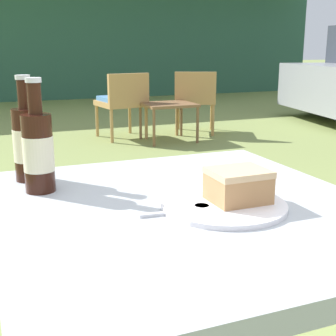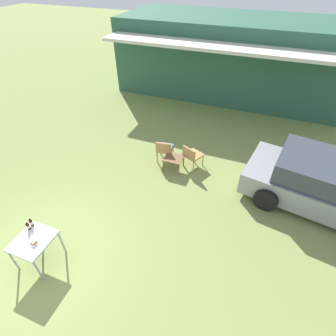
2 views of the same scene
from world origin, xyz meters
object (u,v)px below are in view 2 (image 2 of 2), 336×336
at_px(garden_side_table, 174,159).
at_px(patio_table, 34,242).
at_px(parked_car, 326,185).
at_px(cola_bottle_near, 31,223).
at_px(wicker_chair_cushioned, 165,148).
at_px(cola_bottle_far, 28,226).
at_px(cake_on_plate, 33,242).
at_px(wicker_chair_plain, 192,155).

distance_m(garden_side_table, patio_table, 4.34).
bearing_deg(parked_car, cola_bottle_near, -137.89).
relative_size(wicker_chair_cushioned, garden_side_table, 1.34).
relative_size(patio_table, cola_bottle_far, 3.27).
distance_m(cake_on_plate, cola_bottle_near, 0.49).
distance_m(parked_car, wicker_chair_cushioned, 4.61).
bearing_deg(cake_on_plate, cola_bottle_far, 143.95).
height_order(wicker_chair_cushioned, cola_bottle_near, cola_bottle_near).
bearing_deg(cola_bottle_near, cola_bottle_far, -83.11).
relative_size(parked_car, patio_table, 5.48).
distance_m(patio_table, cola_bottle_far, 0.37).
bearing_deg(cola_bottle_near, cake_on_plate, -44.83).
bearing_deg(patio_table, wicker_chair_cushioned, 75.22).
bearing_deg(patio_table, garden_side_table, 68.57).
bearing_deg(wicker_chair_plain, cola_bottle_far, 85.89).
relative_size(wicker_chair_plain, cake_on_plate, 3.07).
bearing_deg(cola_bottle_far, cake_on_plate, -36.05).
bearing_deg(cola_bottle_near, garden_side_table, 63.60).
height_order(wicker_chair_cushioned, patio_table, wicker_chair_cushioned).
distance_m(parked_car, wicker_chair_plain, 3.70).
bearing_deg(garden_side_table, cola_bottle_near, -116.40).
height_order(wicker_chair_plain, cola_bottle_far, cola_bottle_far).
height_order(wicker_chair_plain, garden_side_table, wicker_chair_plain).
relative_size(parked_car, wicker_chair_cushioned, 5.78).
height_order(garden_side_table, cake_on_plate, cake_on_plate).
relative_size(parked_car, cola_bottle_near, 17.91).
bearing_deg(wicker_chair_plain, parked_car, -159.19).
relative_size(wicker_chair_cushioned, cola_bottle_far, 3.10).
xyz_separation_m(cake_on_plate, cola_bottle_far, (-0.33, 0.24, 0.07)).
xyz_separation_m(patio_table, cola_bottle_near, (-0.27, 0.30, 0.17)).
height_order(cake_on_plate, cola_bottle_far, cola_bottle_far).
relative_size(parked_car, cola_bottle_far, 17.91).
bearing_deg(patio_table, parked_car, 35.43).
xyz_separation_m(wicker_chair_cushioned, garden_side_table, (0.43, -0.34, -0.07)).
xyz_separation_m(garden_side_table, cola_bottle_near, (-1.86, -3.74, 0.45)).
distance_m(wicker_chair_cushioned, cake_on_plate, 4.56).
distance_m(wicker_chair_plain, cola_bottle_far, 4.79).
relative_size(cake_on_plate, cola_bottle_far, 1.01).
height_order(parked_car, cake_on_plate, parked_car).
bearing_deg(garden_side_table, parked_car, 0.74).
bearing_deg(cola_bottle_far, wicker_chair_plain, 60.83).
height_order(parked_car, wicker_chair_cushioned, parked_car).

